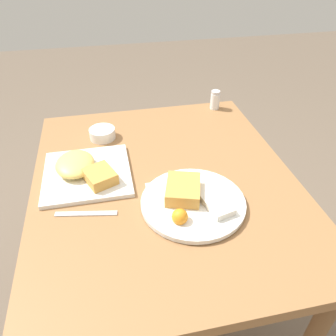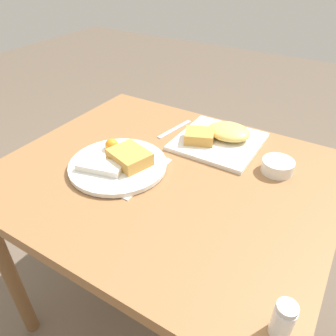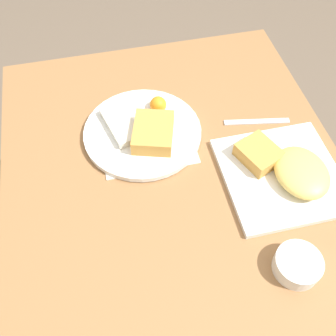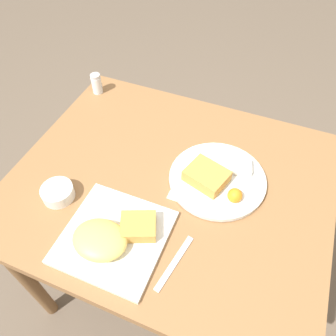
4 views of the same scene
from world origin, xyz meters
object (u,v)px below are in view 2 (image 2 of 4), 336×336
sauce_ramekin (278,166)px  salt_shaker (283,321)px  plate_square_near (220,137)px  butter_knife (175,129)px  plate_oval_far (119,162)px

sauce_ramekin → salt_shaker: bearing=106.9°
plate_square_near → salt_shaker: size_ratio=3.39×
plate_square_near → sauce_ramekin: (-0.22, 0.07, -0.00)m
sauce_ramekin → butter_knife: sauce_ramekin is taller
sauce_ramekin → butter_knife: 0.40m
plate_square_near → plate_oval_far: (0.20, 0.30, -0.00)m
plate_oval_far → salt_shaker: size_ratio=3.73×
plate_oval_far → sauce_ramekin: bearing=-151.0°
sauce_ramekin → butter_knife: bearing=-9.4°
sauce_ramekin → butter_knife: size_ratio=0.55×
sauce_ramekin → plate_square_near: bearing=-17.1°
plate_oval_far → butter_knife: size_ratio=1.73×
plate_square_near → butter_knife: plate_square_near is taller
plate_square_near → sauce_ramekin: size_ratio=2.86×
plate_square_near → plate_oval_far: size_ratio=0.91×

